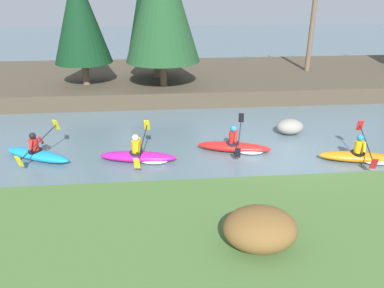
# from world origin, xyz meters

# --- Properties ---
(ground_plane) EXTENTS (90.00, 90.00, 0.00)m
(ground_plane) POSITION_xyz_m (0.00, 0.00, 0.00)
(ground_plane) COLOR slate
(riverbank_near) EXTENTS (44.00, 6.04, 0.75)m
(riverbank_near) POSITION_xyz_m (0.00, -5.36, 0.37)
(riverbank_near) COLOR #476B33
(riverbank_near) RESTS_ON ground
(riverbank_far) EXTENTS (44.00, 9.15, 0.81)m
(riverbank_far) POSITION_xyz_m (0.00, 10.75, 0.40)
(riverbank_far) COLOR #4C4233
(riverbank_far) RESTS_ON ground
(conifer_tree_far_left) EXTENTS (2.91, 2.91, 5.77)m
(conifer_tree_far_left) POSITION_xyz_m (-8.23, 8.43, 4.26)
(conifer_tree_far_left) COLOR brown
(conifer_tree_far_left) RESTS_ON riverbank_far
(bare_tree_upstream) EXTENTS (3.23, 3.20, 5.84)m
(bare_tree_upstream) POSITION_xyz_m (4.63, 10.64, 3.56)
(bare_tree_upstream) COLOR brown
(bare_tree_upstream) RESTS_ON riverbank_far
(shrub_clump_nearest) EXTENTS (1.54, 1.28, 0.83)m
(shrub_clump_nearest) POSITION_xyz_m (-2.48, -5.30, 1.16)
(shrub_clump_nearest) COLOR brown
(shrub_clump_nearest) RESTS_ON riverbank_near
(kayaker_lead) EXTENTS (2.79, 2.06, 1.20)m
(kayaker_lead) POSITION_xyz_m (2.54, -0.25, 0.20)
(kayaker_lead) COLOR orange
(kayaker_lead) RESTS_ON ground
(kayaker_middle) EXTENTS (2.78, 2.04, 1.20)m
(kayaker_middle) POSITION_xyz_m (-1.63, 0.98, 0.20)
(kayaker_middle) COLOR red
(kayaker_middle) RESTS_ON ground
(kayaker_trailing) EXTENTS (2.79, 2.06, 1.20)m
(kayaker_trailing) POSITION_xyz_m (-5.14, 0.46, 0.20)
(kayaker_trailing) COLOR #C61999
(kayaker_trailing) RESTS_ON ground
(kayaker_far_back) EXTENTS (2.68, 1.93, 1.20)m
(kayaker_far_back) POSITION_xyz_m (-8.80, 0.94, 0.22)
(kayaker_far_back) COLOR #1993D6
(kayaker_far_back) RESTS_ON ground
(boulder_midstream) EXTENTS (1.11, 0.87, 0.62)m
(boulder_midstream) POSITION_xyz_m (0.88, 2.52, 0.31)
(boulder_midstream) COLOR gray
(boulder_midstream) RESTS_ON ground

